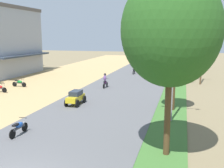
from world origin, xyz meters
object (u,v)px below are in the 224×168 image
(motorbike_ahead_fourth, at_px, (105,81))
(streetlamp_far, at_px, (181,41))
(median_tree_fourth, at_px, (179,25))
(streetlamp_near, at_px, (173,56))
(median_tree_second, at_px, (174,46))
(streetlamp_mid, at_px, (178,46))
(parked_motorbike_fifth, at_px, (19,83))
(car_sedan_blue, at_px, (163,68))
(motorbike_ahead_fifth, at_px, (134,71))
(car_sedan_yellow, at_px, (76,97))
(median_tree_fifth, at_px, (180,33))
(motorbike_ahead_third, at_px, (19,127))
(median_tree_third, at_px, (180,40))
(utility_pole_near, at_px, (202,47))
(median_tree_nearest, at_px, (171,30))

(motorbike_ahead_fourth, bearing_deg, streetlamp_far, 74.81)
(median_tree_fourth, bearing_deg, streetlamp_far, 87.84)
(streetlamp_near, bearing_deg, median_tree_second, 90.95)
(streetlamp_mid, bearing_deg, parked_motorbike_fifth, -164.47)
(car_sedan_blue, xyz_separation_m, motorbike_ahead_fourth, (-5.22, -15.19, 0.11))
(streetlamp_mid, relative_size, car_sedan_blue, 3.61)
(streetlamp_mid, relative_size, motorbike_ahead_fourth, 4.53)
(streetlamp_mid, bearing_deg, motorbike_ahead_fifth, 126.86)
(car_sedan_yellow, relative_size, motorbike_ahead_fifth, 1.26)
(median_tree_fourth, relative_size, median_tree_fifth, 1.24)
(car_sedan_blue, xyz_separation_m, motorbike_ahead_third, (-6.00, -30.59, -0.17))
(streetlamp_mid, distance_m, motorbike_ahead_fourth, 9.17)
(median_tree_fifth, height_order, streetlamp_far, median_tree_fifth)
(car_sedan_yellow, bearing_deg, median_tree_third, 62.96)
(median_tree_second, bearing_deg, streetlamp_near, -89.05)
(utility_pole_near, distance_m, car_sedan_yellow, 17.65)
(median_tree_fifth, distance_m, motorbike_ahead_fifth, 16.06)
(median_tree_fifth, bearing_deg, motorbike_ahead_third, -101.65)
(median_tree_fifth, distance_m, car_sedan_blue, 11.75)
(median_tree_fifth, bearing_deg, motorbike_ahead_fourth, -106.78)
(median_tree_second, bearing_deg, median_tree_fourth, 90.67)
(parked_motorbike_fifth, distance_m, motorbike_ahead_fourth, 9.99)
(median_tree_nearest, bearing_deg, streetlamp_far, 90.06)
(utility_pole_near, bearing_deg, median_tree_third, 134.45)
(streetlamp_far, relative_size, motorbike_ahead_third, 4.55)
(utility_pole_near, relative_size, car_sedan_blue, 3.89)
(streetlamp_near, bearing_deg, motorbike_ahead_third, -149.30)
(parked_motorbike_fifth, relative_size, streetlamp_mid, 0.22)
(car_sedan_blue, height_order, motorbike_ahead_fifth, car_sedan_blue)
(streetlamp_far, bearing_deg, utility_pole_near, -83.22)
(median_tree_second, bearing_deg, car_sedan_yellow, -175.80)
(median_tree_third, xyz_separation_m, median_tree_fifth, (-0.32, 17.00, 1.11))
(streetlamp_mid, relative_size, motorbike_ahead_third, 4.53)
(parked_motorbike_fifth, height_order, median_tree_second, median_tree_second)
(parked_motorbike_fifth, xyz_separation_m, car_sedan_blue, (14.98, 17.28, 0.19))
(median_tree_fifth, xyz_separation_m, streetlamp_far, (0.23, 3.63, -1.70))
(median_tree_nearest, bearing_deg, parked_motorbike_fifth, 142.26)
(median_tree_fifth, height_order, streetlamp_near, median_tree_fifth)
(median_tree_nearest, distance_m, car_sedan_blue, 31.50)
(median_tree_nearest, xyz_separation_m, median_tree_third, (0.04, 23.91, -0.82))
(median_tree_fifth, distance_m, streetlamp_near, 35.53)
(median_tree_nearest, distance_m, motorbike_ahead_fifth, 28.79)
(median_tree_nearest, relative_size, motorbike_ahead_third, 4.88)
(median_tree_nearest, height_order, motorbike_ahead_fifth, median_tree_nearest)
(median_tree_fourth, height_order, streetlamp_far, median_tree_fourth)
(median_tree_third, xyz_separation_m, motorbike_ahead_fourth, (-7.91, -8.17, -4.49))
(streetlamp_mid, bearing_deg, motorbike_ahead_fourth, -160.32)
(parked_motorbike_fifth, bearing_deg, streetlamp_near, -25.04)
(median_tree_third, height_order, median_tree_fifth, median_tree_fifth)
(streetlamp_near, relative_size, streetlamp_far, 0.95)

